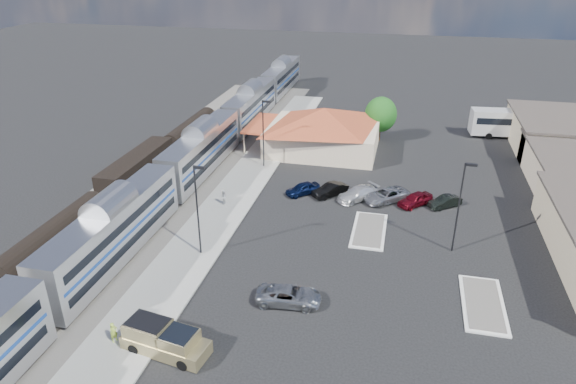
% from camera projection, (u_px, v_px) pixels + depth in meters
% --- Properties ---
extents(ground, '(280.00, 280.00, 0.00)m').
position_uv_depth(ground, '(327.00, 236.00, 51.22)').
color(ground, black).
rests_on(ground, ground).
extents(railbed, '(16.00, 100.00, 0.12)m').
position_uv_depth(railbed, '(167.00, 184.00, 62.55)').
color(railbed, '#4C4944').
rests_on(railbed, ground).
extents(platform, '(5.50, 92.00, 0.18)m').
position_uv_depth(platform, '(232.00, 198.00, 58.93)').
color(platform, gray).
rests_on(platform, ground).
extents(passenger_train, '(3.00, 104.00, 5.55)m').
position_uv_depth(passenger_train, '(202.00, 152.00, 64.52)').
color(passenger_train, silver).
rests_on(passenger_train, ground).
extents(freight_cars, '(2.80, 46.00, 4.00)m').
position_uv_depth(freight_cars, '(138.00, 172.00, 61.21)').
color(freight_cars, black).
rests_on(freight_cars, ground).
extents(station_depot, '(18.35, 12.24, 6.20)m').
position_uv_depth(station_depot, '(323.00, 129.00, 71.95)').
color(station_depot, tan).
rests_on(station_depot, ground).
extents(traffic_island_south, '(3.30, 7.50, 0.21)m').
position_uv_depth(traffic_island_south, '(369.00, 230.00, 52.11)').
color(traffic_island_south, silver).
rests_on(traffic_island_south, ground).
extents(traffic_island_north, '(3.30, 7.50, 0.21)m').
position_uv_depth(traffic_island_north, '(483.00, 304.00, 41.25)').
color(traffic_island_north, silver).
rests_on(traffic_island_north, ground).
extents(lamp_plat_s, '(1.08, 0.25, 9.00)m').
position_uv_depth(lamp_plat_s, '(198.00, 203.00, 45.90)').
color(lamp_plat_s, black).
rests_on(lamp_plat_s, ground).
extents(lamp_plat_n, '(1.08, 0.25, 9.00)m').
position_uv_depth(lamp_plat_n, '(264.00, 128.00, 65.27)').
color(lamp_plat_n, black).
rests_on(lamp_plat_n, ground).
extents(lamp_lot, '(1.08, 0.25, 9.00)m').
position_uv_depth(lamp_lot, '(461.00, 200.00, 46.45)').
color(lamp_lot, black).
rests_on(lamp_lot, ground).
extents(tree_depot, '(4.71, 4.71, 6.63)m').
position_uv_depth(tree_depot, '(381.00, 114.00, 75.30)').
color(tree_depot, '#382314').
rests_on(tree_depot, ground).
extents(pickup_truck, '(6.55, 3.24, 2.17)m').
position_uv_depth(pickup_truck, '(165.00, 340.00, 36.06)').
color(pickup_truck, tan).
rests_on(pickup_truck, ground).
extents(suv, '(5.53, 2.94, 1.48)m').
position_uv_depth(suv, '(289.00, 296.00, 41.19)').
color(suv, '#989BA0').
rests_on(suv, ground).
extents(coach_bus, '(13.32, 4.16, 4.20)m').
position_uv_depth(coach_bus, '(516.00, 122.00, 77.19)').
color(coach_bus, silver).
rests_on(coach_bus, ground).
extents(person_a, '(0.59, 0.69, 1.60)m').
position_uv_depth(person_a, '(114.00, 332.00, 36.88)').
color(person_a, '#AED241').
rests_on(person_a, platform).
extents(person_b, '(0.71, 0.87, 1.67)m').
position_uv_depth(person_b, '(223.00, 197.00, 57.00)').
color(person_b, silver).
rests_on(person_b, platform).
extents(parked_car_a, '(4.18, 4.06, 1.42)m').
position_uv_depth(parked_car_a, '(303.00, 189.00, 59.74)').
color(parked_car_a, '#0B173B').
rests_on(parked_car_a, ground).
extents(parked_car_b, '(4.17, 4.25, 1.45)m').
position_uv_depth(parked_car_b, '(330.00, 190.00, 59.34)').
color(parked_car_b, black).
rests_on(parked_car_b, ground).
extents(parked_car_c, '(5.09, 5.19, 1.50)m').
position_uv_depth(parked_car_c, '(358.00, 194.00, 58.41)').
color(parked_car_c, silver).
rests_on(parked_car_c, ground).
extents(parked_car_d, '(5.71, 5.42, 1.50)m').
position_uv_depth(parked_car_d, '(386.00, 195.00, 58.02)').
color(parked_car_d, gray).
rests_on(parked_car_d, ground).
extents(parked_car_e, '(4.24, 4.30, 1.47)m').
position_uv_depth(parked_car_e, '(415.00, 199.00, 57.10)').
color(parked_car_e, maroon).
rests_on(parked_car_e, ground).
extents(parked_car_f, '(3.90, 3.49, 1.28)m').
position_uv_depth(parked_car_f, '(445.00, 202.00, 56.75)').
color(parked_car_f, black).
rests_on(parked_car_f, ground).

